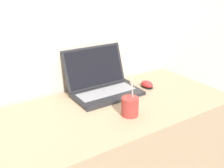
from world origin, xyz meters
TOP-DOWN VIEW (x-y plane):
  - desk at (0.00, 0.30)m, footprint 1.35×0.60m
  - laptop at (0.07, 0.48)m, footprint 0.38×0.29m
  - drink_cup at (0.04, 0.18)m, footprint 0.08×0.08m
  - computer_mouse at (0.34, 0.41)m, footprint 0.06×0.09m
  - usb_stick at (0.29, 0.55)m, footprint 0.02×0.06m

SIDE VIEW (x-z plane):
  - desk at x=0.00m, z-range 0.00..0.71m
  - usb_stick at x=0.29m, z-range 0.71..0.72m
  - computer_mouse at x=0.34m, z-range 0.71..0.75m
  - drink_cup at x=0.04m, z-range 0.66..0.86m
  - laptop at x=0.07m, z-range 0.65..0.90m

